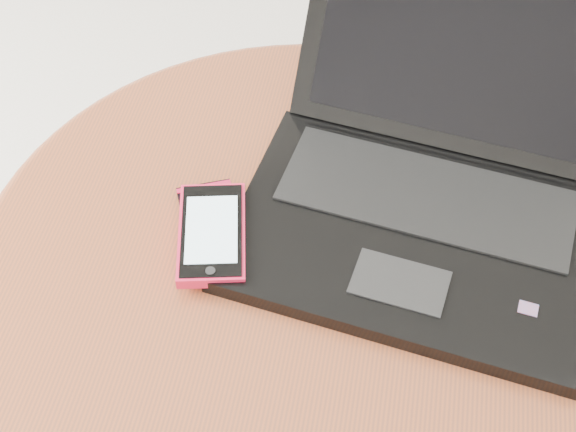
# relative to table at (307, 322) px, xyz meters

# --- Properties ---
(table) EXTENTS (0.68, 0.68, 0.54)m
(table) POSITION_rel_table_xyz_m (0.00, 0.00, 0.00)
(table) COLOR #4E1F0E
(table) RESTS_ON ground
(laptop) EXTENTS (0.40, 0.41, 0.20)m
(laptop) POSITION_rel_table_xyz_m (0.11, 0.09, 0.15)
(laptop) COLOR black
(laptop) RESTS_ON table
(phone_black) EXTENTS (0.10, 0.12, 0.01)m
(phone_black) POSITION_rel_table_xyz_m (-0.10, 0.02, 0.12)
(phone_black) COLOR black
(phone_black) RESTS_ON table
(phone_pink) EXTENTS (0.09, 0.13, 0.01)m
(phone_pink) POSITION_rel_table_xyz_m (-0.10, 0.00, 0.13)
(phone_pink) COLOR red
(phone_pink) RESTS_ON phone_black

